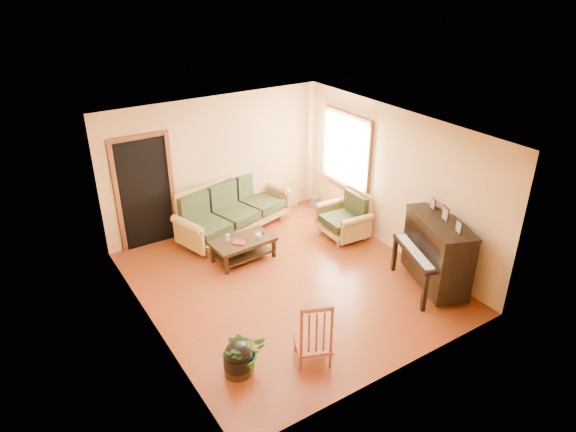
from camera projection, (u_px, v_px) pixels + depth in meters
floor at (287, 282)px, 8.54m from camera, size 5.00×5.00×0.00m
doorway at (145, 194)px, 9.24m from camera, size 1.08×0.16×2.05m
window at (347, 150)px, 9.92m from camera, size 0.12×1.36×1.46m
sofa at (234, 208)px, 9.90m from camera, size 2.53×1.57×1.01m
coffee_table at (243, 249)px, 9.09m from camera, size 1.13×0.66×0.40m
armchair at (343, 216)px, 9.73m from camera, size 0.90×0.94×0.90m
piano at (437, 254)px, 8.16m from camera, size 1.23×1.55×1.20m
footstool at (238, 362)px, 6.58m from camera, size 0.43×0.43×0.36m
red_chair at (313, 330)px, 6.68m from camera, size 0.62×0.64×0.97m
leaning_frame at (288, 195)px, 10.99m from camera, size 0.43×0.20×0.56m
ceramic_crock at (314, 201)px, 11.11m from camera, size 0.19×0.19×0.22m
potted_plant at (244, 352)px, 6.56m from camera, size 0.61×0.55×0.61m
book at (238, 245)px, 8.82m from camera, size 0.28×0.28×0.02m
candle at (228, 237)px, 8.95m from camera, size 0.09×0.09×0.12m
glass_jar at (259, 236)px, 9.06m from camera, size 0.12×0.12×0.07m
remote at (260, 234)px, 9.17m from camera, size 0.15×0.05×0.01m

